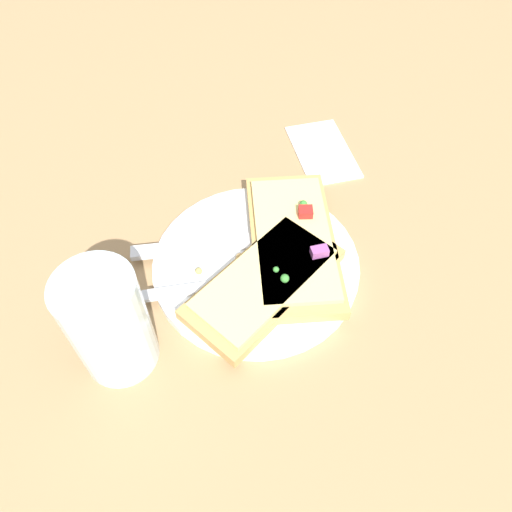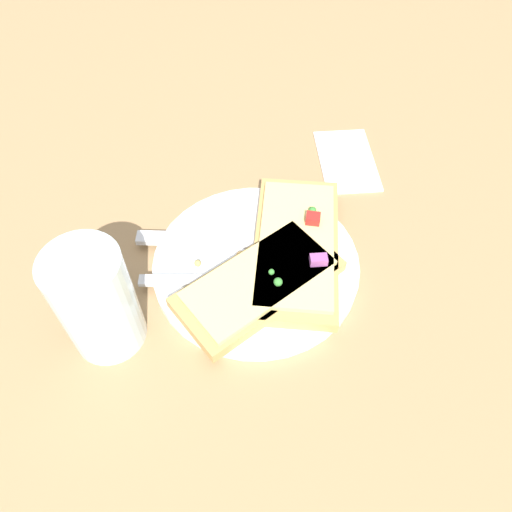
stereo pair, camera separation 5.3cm
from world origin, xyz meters
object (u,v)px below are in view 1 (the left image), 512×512
Objects in this scene: pizza_slice_main at (293,241)px; fork at (253,281)px; drinking_glass at (109,324)px; plate at (256,265)px; pizza_slice_corner at (268,281)px; knife at (209,245)px; napkin at (323,151)px.

fork is at bearing -46.97° from pizza_slice_main.
drinking_glass is at bearing -58.21° from pizza_slice_main.
drinking_glass is (0.08, -0.20, 0.04)m from pizza_slice_main.
pizza_slice_main is (-0.01, 0.04, 0.02)m from plate.
pizza_slice_main is 1.09× the size of pizza_slice_corner.
knife is at bearing -125.30° from plate.
fork is at bearing 115.08° from pizza_slice_corner.
drinking_glass reaches higher than plate.
pizza_slice_main is at bearing 112.11° from drinking_glass.
pizza_slice_corner is (0.07, 0.05, 0.01)m from knife.
plate is at bearing 114.57° from drinking_glass.
pizza_slice_corner is at bearing -32.45° from pizza_slice_main.
pizza_slice_main reaches higher than napkin.
plate is 0.18m from drinking_glass.
pizza_slice_corner is 1.61× the size of napkin.
knife is at bearing 126.12° from fork.
pizza_slice_corner is at bearing 7.17° from plate.
fork is 0.02m from pizza_slice_corner.
pizza_slice_main is at bearing 13.91° from pizza_slice_corner.
fork is 0.24m from napkin.
pizza_slice_corner is 0.24m from napkin.
fork is at bearing -37.08° from napkin.
plate is 1.10× the size of knife.
napkin is (-0.15, 0.09, -0.02)m from pizza_slice_main.
drinking_glass is (0.07, -0.15, 0.05)m from plate.
napkin is (-0.19, 0.14, -0.01)m from fork.
pizza_slice_corner is (0.01, 0.01, 0.01)m from fork.
drinking_glass reaches higher than pizza_slice_corner.
pizza_slice_corner reaches higher than fork.
drinking_glass is (0.04, -0.14, 0.05)m from fork.
pizza_slice_corner reaches higher than knife.
pizza_slice_corner is at bearing -46.58° from knife.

